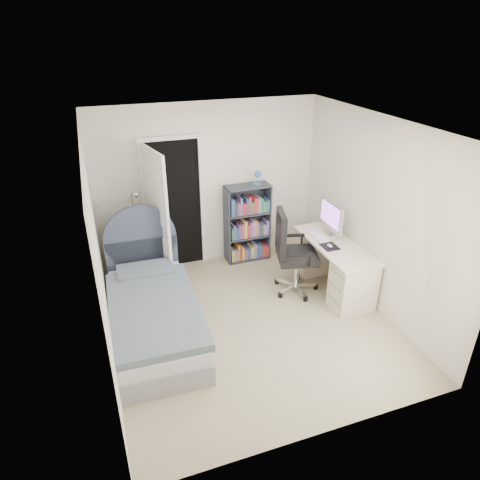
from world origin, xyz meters
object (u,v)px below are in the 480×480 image
object	(u,v)px
desk	(333,264)
office_chair	(291,249)
floor_lamp	(139,245)
bookcase	(248,226)
bed	(153,311)
nightstand	(141,253)

from	to	relation	value
desk	office_chair	bearing A→B (deg)	167.38
floor_lamp	office_chair	world-z (taller)	floor_lamp
bookcase	desk	xyz separation A→B (m)	(0.83, -1.23, -0.19)
floor_lamp	office_chair	distance (m)	2.19
desk	office_chair	distance (m)	0.69
floor_lamp	office_chair	size ratio (longest dim) A/B	1.14
bookcase	desk	bearing A→B (deg)	-55.92
bed	bookcase	world-z (taller)	bookcase
bookcase	office_chair	xyz separation A→B (m)	(0.22, -1.10, 0.09)
desk	office_chair	world-z (taller)	office_chair
bed	nightstand	distance (m)	1.34
nightstand	desk	distance (m)	2.81
bed	office_chair	distance (m)	2.02
nightstand	floor_lamp	size ratio (longest dim) A/B	0.44
nightstand	floor_lamp	xyz separation A→B (m)	(-0.01, -0.05, 0.17)
nightstand	bookcase	distance (m)	1.72
nightstand	office_chair	size ratio (longest dim) A/B	0.50
bed	desk	distance (m)	2.59
bed	floor_lamp	distance (m)	1.31
floor_lamp	desk	xyz separation A→B (m)	(2.55, -1.16, -0.18)
bookcase	desk	world-z (taller)	bookcase
nightstand	floor_lamp	world-z (taller)	floor_lamp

